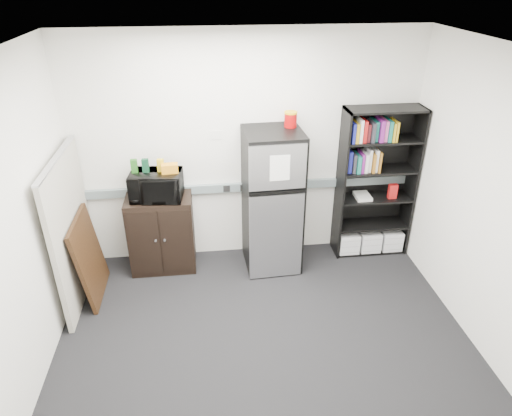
# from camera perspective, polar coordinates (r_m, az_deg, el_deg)

# --- Properties ---
(floor) EXTENTS (4.00, 4.00, 0.00)m
(floor) POSITION_cam_1_polar(r_m,az_deg,el_deg) (4.56, 1.31, -17.13)
(floor) COLOR black
(floor) RESTS_ON ground
(wall_back) EXTENTS (4.00, 0.02, 2.70)m
(wall_back) POSITION_cam_1_polar(r_m,az_deg,el_deg) (5.30, -1.16, 7.21)
(wall_back) COLOR white
(wall_back) RESTS_ON floor
(wall_right) EXTENTS (0.02, 3.50, 2.70)m
(wall_right) POSITION_cam_1_polar(r_m,az_deg,el_deg) (4.45, 27.95, -0.54)
(wall_right) COLOR white
(wall_right) RESTS_ON floor
(wall_left) EXTENTS (0.02, 3.50, 2.70)m
(wall_left) POSITION_cam_1_polar(r_m,az_deg,el_deg) (4.00, -28.22, -3.78)
(wall_left) COLOR white
(wall_left) RESTS_ON floor
(ceiling) EXTENTS (4.00, 3.50, 0.02)m
(ceiling) POSITION_cam_1_polar(r_m,az_deg,el_deg) (3.26, 1.85, 18.58)
(ceiling) COLOR white
(ceiling) RESTS_ON wall_back
(electrical_raceway) EXTENTS (3.92, 0.05, 0.10)m
(electrical_raceway) POSITION_cam_1_polar(r_m,az_deg,el_deg) (5.45, -1.08, 2.68)
(electrical_raceway) COLOR slate
(electrical_raceway) RESTS_ON wall_back
(wall_note) EXTENTS (0.14, 0.00, 0.10)m
(wall_note) POSITION_cam_1_polar(r_m,az_deg,el_deg) (5.21, -5.06, 9.06)
(wall_note) COLOR white
(wall_note) RESTS_ON wall_back
(bookshelf) EXTENTS (0.90, 0.34, 1.85)m
(bookshelf) POSITION_cam_1_polar(r_m,az_deg,el_deg) (5.65, 14.72, 2.82)
(bookshelf) COLOR black
(bookshelf) RESTS_ON floor
(cubicle_partition) EXTENTS (0.06, 1.30, 1.62)m
(cubicle_partition) POSITION_cam_1_polar(r_m,az_deg,el_deg) (5.10, -22.05, -2.56)
(cubicle_partition) COLOR #A8A495
(cubicle_partition) RESTS_ON floor
(cabinet) EXTENTS (0.74, 0.49, 0.93)m
(cabinet) POSITION_cam_1_polar(r_m,az_deg,el_deg) (5.47, -11.68, -3.04)
(cabinet) COLOR black
(cabinet) RESTS_ON floor
(microwave) EXTENTS (0.59, 0.43, 0.31)m
(microwave) POSITION_cam_1_polar(r_m,az_deg,el_deg) (5.17, -12.35, 2.75)
(microwave) COLOR black
(microwave) RESTS_ON cabinet
(snack_box_a) EXTENTS (0.07, 0.06, 0.15)m
(snack_box_a) POSITION_cam_1_polar(r_m,az_deg,el_deg) (5.14, -14.99, 5.09)
(snack_box_a) COLOR #1E5418
(snack_box_a) RESTS_ON microwave
(snack_box_b) EXTENTS (0.07, 0.05, 0.15)m
(snack_box_b) POSITION_cam_1_polar(r_m,az_deg,el_deg) (5.12, -13.65, 5.18)
(snack_box_b) COLOR #0C351E
(snack_box_b) RESTS_ON microwave
(snack_box_c) EXTENTS (0.07, 0.06, 0.14)m
(snack_box_c) POSITION_cam_1_polar(r_m,az_deg,el_deg) (5.10, -11.84, 5.25)
(snack_box_c) COLOR gold
(snack_box_c) RESTS_ON microwave
(snack_bag) EXTENTS (0.19, 0.11, 0.10)m
(snack_bag) POSITION_cam_1_polar(r_m,az_deg,el_deg) (5.06, -10.74, 4.89)
(snack_bag) COLOR orange
(snack_bag) RESTS_ON microwave
(refrigerator) EXTENTS (0.66, 0.69, 1.68)m
(refrigerator) POSITION_cam_1_polar(r_m,az_deg,el_deg) (5.24, 2.05, 0.82)
(refrigerator) COLOR black
(refrigerator) RESTS_ON floor
(coffee_can) EXTENTS (0.14, 0.14, 0.19)m
(coffee_can) POSITION_cam_1_polar(r_m,az_deg,el_deg) (5.04, 4.35, 11.12)
(coffee_can) COLOR #9D0708
(coffee_can) RESTS_ON refrigerator
(framed_poster) EXTENTS (0.17, 0.74, 0.95)m
(framed_poster) POSITION_cam_1_polar(r_m,az_deg,el_deg) (5.21, -20.08, -5.86)
(framed_poster) COLOR black
(framed_poster) RESTS_ON floor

